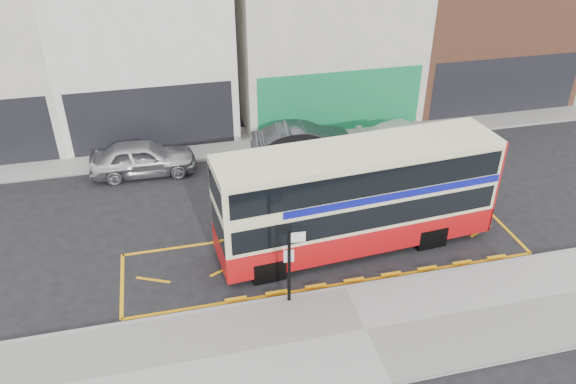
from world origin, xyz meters
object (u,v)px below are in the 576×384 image
object	(u,v)px
car_white	(403,134)
street_tree_right	(391,56)
bus_stop_post	(291,258)
car_grey	(303,141)
car_silver	(143,158)
double_decker_bus	(358,196)

from	to	relation	value
car_white	street_tree_right	bearing A→B (deg)	-24.41
bus_stop_post	car_grey	world-z (taller)	bus_stop_post
car_silver	car_grey	distance (m)	7.19
street_tree_right	car_grey	bearing A→B (deg)	-147.81
car_silver	car_grey	bearing A→B (deg)	-88.65
double_decker_bus	car_grey	size ratio (longest dim) A/B	2.11
car_silver	car_white	distance (m)	12.04
car_silver	double_decker_bus	bearing A→B (deg)	-132.79
car_white	double_decker_bus	bearing A→B (deg)	130.15
car_grey	street_tree_right	size ratio (longest dim) A/B	0.97
car_white	car_grey	bearing A→B (deg)	73.29
double_decker_bus	street_tree_right	world-z (taller)	street_tree_right
bus_stop_post	car_white	size ratio (longest dim) A/B	0.59
double_decker_bus	car_white	size ratio (longest dim) A/B	2.21
car_grey	bus_stop_post	bearing A→B (deg)	164.15
double_decker_bus	car_grey	xyz separation A→B (m)	(-0.03, 7.07, -1.27)
bus_stop_post	car_white	world-z (taller)	bus_stop_post
car_grey	street_tree_right	bearing A→B (deg)	-56.60
bus_stop_post	car_white	distance (m)	12.22
car_silver	car_white	bearing A→B (deg)	-89.13
double_decker_bus	car_white	bearing A→B (deg)	50.84
car_grey	street_tree_right	world-z (taller)	street_tree_right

